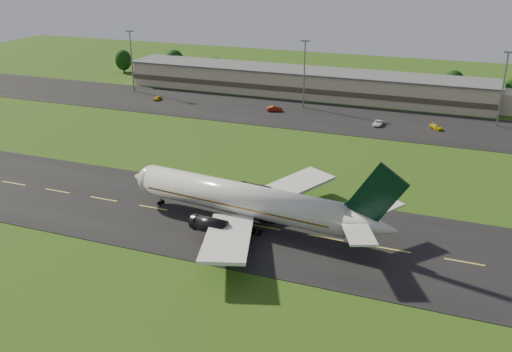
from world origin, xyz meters
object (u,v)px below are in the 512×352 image
(light_mast_centre, at_px, (305,66))
(service_vehicle_a, at_px, (158,98))
(service_vehicle_d, at_px, (436,127))
(airliner, at_px, (246,200))
(light_mast_west, at_px, (131,54))
(service_vehicle_b, at_px, (275,109))
(service_vehicle_c, at_px, (378,123))
(light_mast_east, at_px, (504,80))
(terminal, at_px, (322,84))

(light_mast_centre, height_order, service_vehicle_a, light_mast_centre)
(service_vehicle_d, bearing_deg, airliner, -157.17)
(light_mast_west, xyz_separation_m, service_vehicle_b, (53.39, -7.48, -11.88))
(light_mast_centre, distance_m, service_vehicle_c, 29.57)
(airliner, bearing_deg, light_mast_east, 68.88)
(light_mast_centre, xyz_separation_m, service_vehicle_c, (24.66, -11.11, -11.96))
(airliner, xyz_separation_m, light_mast_centre, (-13.78, 80.09, 8.08))
(terminal, height_order, service_vehicle_c, terminal)
(terminal, bearing_deg, service_vehicle_b, -108.70)
(light_mast_centre, bearing_deg, terminal, 85.05)
(light_mast_west, bearing_deg, airliner, -47.35)
(terminal, bearing_deg, service_vehicle_c, -49.57)
(service_vehicle_a, bearing_deg, light_mast_east, 4.43)
(service_vehicle_a, relative_size, service_vehicle_c, 0.73)
(airliner, xyz_separation_m, service_vehicle_d, (26.05, 70.99, -3.95))
(airliner, height_order, service_vehicle_a, airliner)
(service_vehicle_a, distance_m, service_vehicle_d, 85.90)
(airliner, height_order, service_vehicle_d, airliner)
(light_mast_centre, height_order, service_vehicle_b, light_mast_centre)
(terminal, relative_size, service_vehicle_d, 34.14)
(airliner, distance_m, service_vehicle_a, 93.66)
(airliner, xyz_separation_m, service_vehicle_c, (10.87, 68.98, -3.89))
(service_vehicle_b, bearing_deg, light_mast_centre, -60.34)
(light_mast_west, distance_m, service_vehicle_c, 86.22)
(light_mast_east, bearing_deg, service_vehicle_a, -175.38)
(service_vehicle_a, xyz_separation_m, service_vehicle_c, (70.72, -2.95, 0.07))
(light_mast_east, distance_m, service_vehicle_a, 102.11)
(light_mast_east, bearing_deg, service_vehicle_b, -173.07)
(service_vehicle_a, bearing_deg, service_vehicle_b, 0.79)
(terminal, distance_m, service_vehicle_d, 46.12)
(airliner, bearing_deg, light_mast_west, 138.77)
(airliner, bearing_deg, light_mast_centre, 105.88)
(terminal, height_order, light_mast_west, light_mast_west)
(service_vehicle_c, distance_m, service_vehicle_d, 15.31)
(airliner, xyz_separation_m, light_mast_west, (-73.78, 80.09, 8.08))
(light_mast_east, distance_m, service_vehicle_d, 21.39)
(light_mast_centre, relative_size, service_vehicle_c, 4.19)
(light_mast_west, xyz_separation_m, light_mast_east, (115.00, 0.00, 0.00))
(airliner, relative_size, light_mast_east, 2.52)
(light_mast_west, bearing_deg, terminal, 14.76)
(service_vehicle_b, distance_m, service_vehicle_d, 46.47)
(airliner, height_order, service_vehicle_c, airliner)
(service_vehicle_a, height_order, service_vehicle_b, service_vehicle_b)
(light_mast_west, xyz_separation_m, service_vehicle_c, (84.66, -11.11, -11.96))
(light_mast_centre, distance_m, light_mast_east, 55.00)
(light_mast_centre, bearing_deg, airliner, -80.23)
(light_mast_east, relative_size, service_vehicle_d, 4.79)
(terminal, bearing_deg, light_mast_east, -16.80)
(light_mast_west, relative_size, service_vehicle_d, 4.79)
(airliner, xyz_separation_m, service_vehicle_a, (-59.85, 71.93, -3.96))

